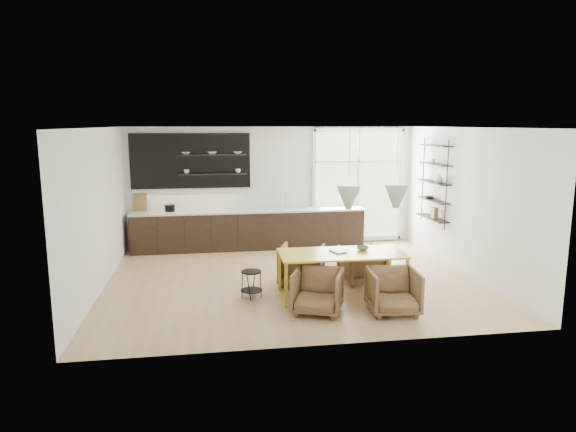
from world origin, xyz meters
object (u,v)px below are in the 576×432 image
(armchair_back_right, at_px, (361,264))
(armchair_front_left, at_px, (318,291))
(dining_table, at_px, (342,256))
(armchair_back_left, at_px, (302,265))
(armchair_front_right, at_px, (393,291))
(wire_stool, at_px, (251,280))

(armchair_back_right, xyz_separation_m, armchair_front_left, (-1.16, -1.46, 0.01))
(armchair_front_left, bearing_deg, dining_table, 72.32)
(armchair_back_left, bearing_deg, armchair_front_right, 144.33)
(armchair_back_left, xyz_separation_m, armchair_back_right, (1.15, -0.04, -0.02))
(wire_stool, bearing_deg, armchair_front_right, -26.33)
(armchair_front_left, height_order, wire_stool, armchair_front_left)
(armchair_back_left, height_order, wire_stool, armchair_back_left)
(armchair_back_left, distance_m, armchair_front_right, 2.06)
(dining_table, distance_m, wire_stool, 1.62)
(dining_table, distance_m, armchair_back_left, 1.03)
(dining_table, bearing_deg, armchair_front_right, -55.04)
(armchair_back_left, xyz_separation_m, wire_stool, (-1.00, -0.63, -0.06))
(armchair_back_right, distance_m, armchair_front_right, 1.66)
(dining_table, xyz_separation_m, armchair_front_left, (-0.57, -0.70, -0.38))
(wire_stool, bearing_deg, dining_table, -6.21)
(armchair_back_right, distance_m, wire_stool, 2.22)
(armchair_back_right, bearing_deg, wire_stool, 8.45)
(armchair_back_left, xyz_separation_m, armchair_front_right, (1.16, -1.70, -0.02))
(armchair_back_right, xyz_separation_m, wire_stool, (-2.14, -0.59, -0.04))
(dining_table, height_order, wire_stool, dining_table)
(armchair_back_left, bearing_deg, wire_stool, 52.07)
(armchair_front_right, bearing_deg, wire_stool, 158.14)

